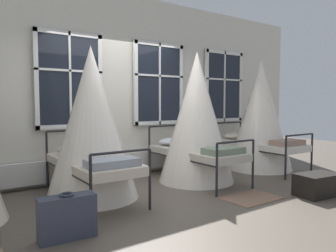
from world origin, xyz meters
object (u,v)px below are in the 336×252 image
(cot_second, at_px, (92,125))
(travel_trunk, at_px, (318,185))
(cot_fourth, at_px, (260,117))
(cot_third, at_px, (197,119))
(suitcase_dark, at_px, (67,217))

(cot_second, height_order, travel_trunk, cot_second)
(cot_fourth, bearing_deg, cot_second, 91.12)
(cot_third, height_order, travel_trunk, cot_third)
(travel_trunk, bearing_deg, cot_second, 146.32)
(cot_third, bearing_deg, cot_second, 87.80)
(suitcase_dark, distance_m, travel_trunk, 3.56)
(cot_second, xyz_separation_m, cot_third, (1.88, -0.08, 0.04))
(cot_third, height_order, cot_fourth, cot_third)
(cot_second, xyz_separation_m, travel_trunk, (2.73, -1.82, -0.88))
(cot_third, relative_size, suitcase_dark, 3.91)
(cot_fourth, distance_m, travel_trunk, 2.20)
(cot_second, distance_m, travel_trunk, 3.40)
(suitcase_dark, bearing_deg, cot_fourth, 18.86)
(cot_second, relative_size, cot_third, 0.97)
(cot_second, relative_size, cot_fourth, 0.97)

